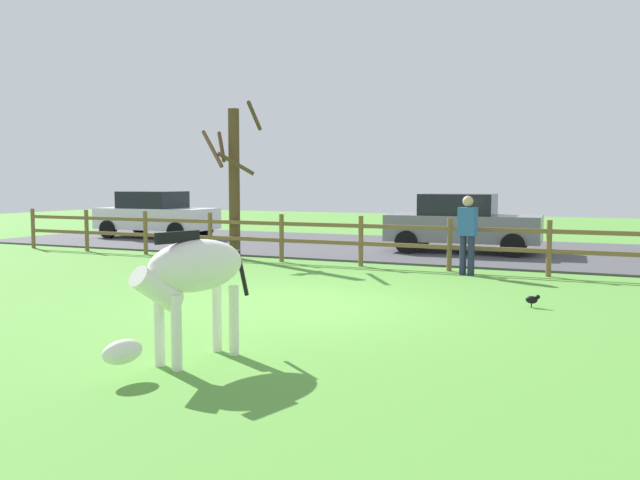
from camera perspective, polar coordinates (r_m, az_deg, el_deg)
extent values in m
plane|color=#549338|center=(10.65, -2.46, -5.48)|extent=(60.00, 60.00, 0.00)
cube|color=#47474C|center=(19.32, 10.20, -0.79)|extent=(28.00, 7.40, 0.05)
cylinder|color=brown|center=(21.35, -23.10, 0.92)|extent=(0.11, 0.11, 1.16)
cylinder|color=brown|center=(19.88, -19.12, 0.77)|extent=(0.11, 0.11, 1.16)
cylinder|color=brown|center=(18.53, -14.54, 0.60)|extent=(0.11, 0.11, 1.16)
cylinder|color=brown|center=(17.31, -9.27, 0.40)|extent=(0.11, 0.11, 1.16)
cylinder|color=brown|center=(16.26, -3.27, 0.17)|extent=(0.11, 0.11, 1.16)
cylinder|color=brown|center=(15.41, 3.47, -0.09)|extent=(0.11, 0.11, 1.16)
cylinder|color=brown|center=(14.80, 10.88, -0.38)|extent=(0.11, 0.11, 1.16)
cylinder|color=brown|center=(14.46, 18.79, -0.67)|extent=(0.11, 0.11, 1.16)
cube|color=brown|center=(15.42, 3.47, -0.30)|extent=(20.47, 0.06, 0.09)
cube|color=brown|center=(15.39, 3.48, 1.20)|extent=(20.47, 0.06, 0.09)
cylinder|color=#513A23|center=(17.10, -7.26, 4.71)|extent=(0.28, 0.28, 3.74)
cylinder|color=#513A23|center=(16.67, -7.13, 6.43)|extent=(0.79, 0.64, 0.59)
cylinder|color=#513A23|center=(17.03, -5.57, 10.39)|extent=(0.39, 1.10, 0.64)
cylinder|color=#513A23|center=(16.89, -9.10, 7.64)|extent=(1.05, 0.76, 0.97)
cylinder|color=#513A23|center=(17.06, -8.33, 7.81)|extent=(0.55, 0.57, 0.79)
ellipsoid|color=white|center=(7.31, -10.37, -2.14)|extent=(0.78, 1.32, 0.56)
cylinder|color=white|center=(7.07, -12.04, -7.70)|extent=(0.11, 0.11, 0.78)
cylinder|color=white|center=(7.28, -13.43, -7.35)|extent=(0.11, 0.11, 0.78)
cylinder|color=white|center=(7.58, -7.29, -6.77)|extent=(0.11, 0.11, 0.78)
cylinder|color=white|center=(7.78, -8.72, -6.48)|extent=(0.11, 0.11, 0.78)
cylinder|color=white|center=(7.01, -13.63, -4.04)|extent=(0.38, 0.63, 0.51)
ellipsoid|color=white|center=(6.88, -16.36, -9.07)|extent=(0.30, 0.48, 0.24)
cube|color=black|center=(7.12, -11.94, 0.24)|extent=(0.18, 0.55, 0.12)
cylinder|color=black|center=(7.78, -6.60, -2.78)|extent=(0.10, 0.20, 0.54)
cylinder|color=black|center=(10.91, 17.45, -5.29)|extent=(0.01, 0.01, 0.06)
cylinder|color=black|center=(10.87, 17.43, -5.33)|extent=(0.01, 0.01, 0.06)
ellipsoid|color=black|center=(10.87, 17.45, -4.84)|extent=(0.18, 0.10, 0.12)
sphere|color=black|center=(10.85, 17.93, -4.60)|extent=(0.07, 0.07, 0.07)
cube|color=white|center=(23.37, -13.63, 1.79)|extent=(4.06, 1.84, 0.70)
cube|color=black|center=(23.44, -13.96, 3.33)|extent=(1.95, 1.63, 0.56)
cylinder|color=black|center=(23.33, -9.71, 0.99)|extent=(0.61, 0.20, 0.60)
cylinder|color=black|center=(21.92, -12.08, 0.70)|extent=(0.61, 0.20, 0.60)
cylinder|color=black|center=(24.88, -14.97, 1.13)|extent=(0.61, 0.20, 0.60)
cylinder|color=black|center=(23.56, -17.49, 0.87)|extent=(0.61, 0.20, 0.60)
cube|color=slate|center=(18.40, 12.03, 1.01)|extent=(4.10, 1.96, 0.70)
cube|color=black|center=(18.39, 11.61, 2.98)|extent=(2.00, 1.69, 0.56)
cylinder|color=black|center=(19.11, 16.41, 0.00)|extent=(0.61, 0.22, 0.60)
cylinder|color=black|center=(17.43, 15.97, -0.44)|extent=(0.61, 0.22, 0.60)
cylinder|color=black|center=(19.50, 8.48, 0.25)|extent=(0.61, 0.22, 0.60)
cylinder|color=black|center=(17.85, 7.31, -0.17)|extent=(0.61, 0.22, 0.60)
cylinder|color=#232847|center=(14.28, 11.98, -1.26)|extent=(0.14, 0.14, 0.82)
cylinder|color=#232847|center=(14.22, 12.65, -1.30)|extent=(0.14, 0.14, 0.82)
cube|color=#2D569E|center=(14.19, 12.37, 1.53)|extent=(0.39, 0.28, 0.58)
sphere|color=tan|center=(14.17, 12.40, 3.23)|extent=(0.22, 0.22, 0.22)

